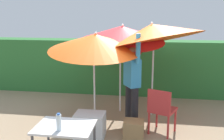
# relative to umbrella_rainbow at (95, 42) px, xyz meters

# --- Properties ---
(ground_plane) EXTENTS (24.00, 24.00, 0.00)m
(ground_plane) POSITION_rel_umbrella_rainbow_xyz_m (0.33, -0.18, -1.68)
(ground_plane) COLOR #9E8466
(hedge_row) EXTENTS (8.00, 0.70, 1.51)m
(hedge_row) POSITION_rel_umbrella_rainbow_xyz_m (0.33, 2.19, -0.93)
(hedge_row) COLOR #2D7033
(hedge_row) RESTS_ON ground_plane
(umbrella_rainbow) EXTENTS (1.89, 1.90, 2.00)m
(umbrella_rainbow) POSITION_rel_umbrella_rainbow_xyz_m (0.00, 0.00, 0.00)
(umbrella_rainbow) COLOR silver
(umbrella_rainbow) RESTS_ON ground_plane
(umbrella_orange) EXTENTS (2.16, 2.10, 2.38)m
(umbrella_orange) POSITION_rel_umbrella_rainbow_xyz_m (1.13, 0.52, 0.17)
(umbrella_orange) COLOR silver
(umbrella_orange) RESTS_ON ground_plane
(umbrella_yellow) EXTENTS (1.94, 1.96, 2.13)m
(umbrella_yellow) POSITION_rel_umbrella_rainbow_xyz_m (0.45, 0.70, 0.12)
(umbrella_yellow) COLOR silver
(umbrella_yellow) RESTS_ON ground_plane
(person_vendor) EXTENTS (0.37, 0.52, 1.88)m
(person_vendor) POSITION_rel_umbrella_rainbow_xyz_m (0.75, -0.04, -0.75)
(person_vendor) COLOR black
(person_vendor) RESTS_ON ground_plane
(chair_plastic) EXTENTS (0.58, 0.58, 0.89)m
(chair_plastic) POSITION_rel_umbrella_rainbow_xyz_m (1.33, -0.40, -1.17)
(chair_plastic) COLOR #B72D2D
(chair_plastic) RESTS_ON ground_plane
(cooler_box) EXTENTS (0.54, 0.40, 0.47)m
(cooler_box) POSITION_rel_umbrella_rainbow_xyz_m (0.04, -0.72, -1.45)
(cooler_box) COLOR silver
(cooler_box) RESTS_ON ground_plane
(crate_cardboard) EXTENTS (0.37, 0.33, 0.31)m
(crate_cardboard) POSITION_rel_umbrella_rainbow_xyz_m (0.84, -0.59, -1.52)
(crate_cardboard) COLOR #9E7A4C
(crate_cardboard) RESTS_ON ground_plane
(folding_table) EXTENTS (0.80, 0.60, 0.72)m
(folding_table) POSITION_rel_umbrella_rainbow_xyz_m (-0.03, -1.86, -1.04)
(folding_table) COLOR #4C4C51
(folding_table) RESTS_ON ground_plane
(bottle_water) EXTENTS (0.07, 0.07, 0.24)m
(bottle_water) POSITION_rel_umbrella_rainbow_xyz_m (-0.06, -2.01, -0.84)
(bottle_water) COLOR silver
(bottle_water) RESTS_ON folding_table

